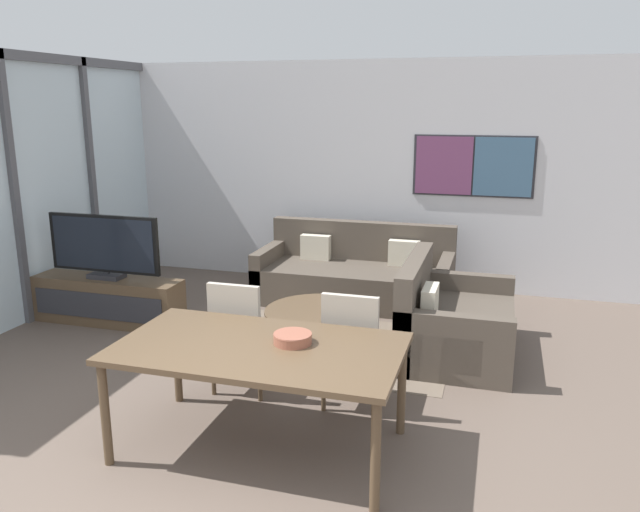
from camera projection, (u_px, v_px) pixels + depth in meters
The scene contains 12 objects.
wall_back at pixel (375, 175), 7.82m from camera, with size 7.45×0.09×2.80m.
window_wall_left at pixel (11, 179), 6.32m from camera, with size 0.07×5.06×2.80m.
area_rug at pixel (320, 344), 6.05m from camera, with size 2.50×1.63×0.01m.
tv_console at pixel (109, 300), 6.61m from camera, with size 1.63×0.40×0.49m.
television at pixel (104, 247), 6.47m from camera, with size 1.26×0.20×0.67m.
sofa_main at pixel (356, 277), 7.39m from camera, with size 2.25×0.99×0.89m.
sofa_side at pixel (448, 324), 5.81m from camera, with size 0.99×1.46×0.89m.
coffee_table at pixel (320, 319), 5.99m from camera, with size 1.07×1.07×0.35m.
dining_table at pixel (259, 354), 4.09m from camera, with size 1.88×1.04×0.74m.
dining_chair_left at pixel (241, 331), 4.96m from camera, with size 0.46×0.46×0.94m.
dining_chair_centre at pixel (353, 344), 4.69m from camera, with size 0.46×0.46×0.94m.
fruit_bowl at pixel (293, 338), 4.10m from camera, with size 0.26×0.26×0.07m.
Camera 1 is at (1.58, -2.65, 2.29)m, focal length 35.00 mm.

